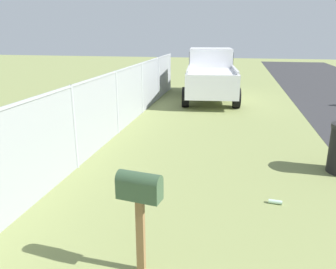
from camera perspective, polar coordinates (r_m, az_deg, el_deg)
mailbox at (r=3.83m, az=-4.86°, el=-9.97°), size 0.28×0.53×1.28m
pickup_truck at (r=14.72m, az=7.20°, el=10.41°), size 5.46×2.60×2.09m
fence_section at (r=8.28m, az=-11.69°, el=4.02°), size 18.23×0.07×1.76m
litter_bottle_midfield_b at (r=6.02m, az=17.74°, el=-10.82°), size 0.09×0.23×0.07m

